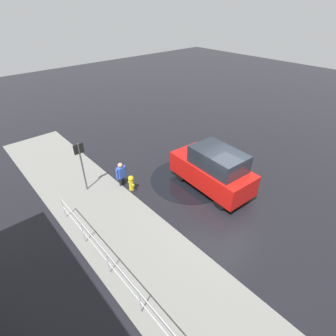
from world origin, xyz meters
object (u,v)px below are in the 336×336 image
at_px(pedestrian, 121,173).
at_px(moving_hatchback, 213,169).
at_px(fire_hydrant, 131,183).
at_px(sign_post, 81,161).

bearing_deg(pedestrian, moving_hatchback, -134.28).
xyz_separation_m(moving_hatchback, pedestrian, (2.92, 2.99, -0.34)).
height_order(fire_hydrant, pedestrian, pedestrian).
xyz_separation_m(fire_hydrant, pedestrian, (0.64, 0.10, 0.28)).
bearing_deg(moving_hatchback, sign_post, 50.05).
xyz_separation_m(pedestrian, sign_post, (0.77, 1.42, 0.90)).
distance_m(moving_hatchback, fire_hydrant, 3.74).
height_order(moving_hatchback, pedestrian, moving_hatchback).
height_order(moving_hatchback, sign_post, sign_post).
relative_size(moving_hatchback, pedestrian, 3.28).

